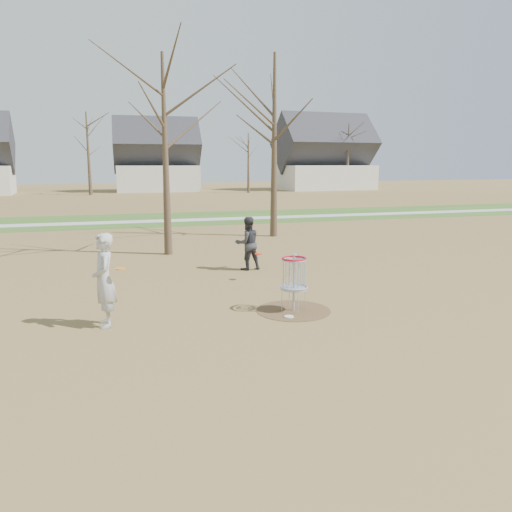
{
  "coord_description": "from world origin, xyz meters",
  "views": [
    {
      "loc": [
        -4.15,
        -10.86,
        3.51
      ],
      "look_at": [
        -0.5,
        1.5,
        1.1
      ],
      "focal_mm": 35.0,
      "sensor_mm": 36.0,
      "label": 1
    }
  ],
  "objects": [
    {
      "name": "ground",
      "position": [
        0.0,
        0.0,
        0.0
      ],
      "size": [
        160.0,
        160.0,
        0.0
      ],
      "primitive_type": "plane",
      "color": "brown",
      "rests_on": "ground"
    },
    {
      "name": "green_band",
      "position": [
        0.0,
        21.0,
        0.01
      ],
      "size": [
        160.0,
        8.0,
        0.01
      ],
      "primitive_type": "cube",
      "color": "#2D5119",
      "rests_on": "ground"
    },
    {
      "name": "footpath",
      "position": [
        0.0,
        20.0,
        0.01
      ],
      "size": [
        160.0,
        1.5,
        0.01
      ],
      "primitive_type": "cube",
      "color": "#9E9E99",
      "rests_on": "green_band"
    },
    {
      "name": "dirt_circle",
      "position": [
        0.0,
        0.0,
        0.01
      ],
      "size": [
        1.8,
        1.8,
        0.01
      ],
      "primitive_type": "cylinder",
      "color": "#47331E",
      "rests_on": "ground"
    },
    {
      "name": "player_standing",
      "position": [
        -4.33,
        0.09,
        1.02
      ],
      "size": [
        0.55,
        0.79,
        2.04
      ],
      "primitive_type": "imported",
      "rotation": [
        0.0,
        0.0,
        -1.48
      ],
      "color": "#ABABAB",
      "rests_on": "ground"
    },
    {
      "name": "player_throwing",
      "position": [
        0.21,
        4.88,
        0.88
      ],
      "size": [
        0.94,
        0.77,
        1.77
      ],
      "primitive_type": "imported",
      "rotation": [
        0.0,
        0.0,
        3.27
      ],
      "color": "#2E2E32",
      "rests_on": "ground"
    },
    {
      "name": "disc_grounded",
      "position": [
        -0.29,
        -0.48,
        0.02
      ],
      "size": [
        0.22,
        0.22,
        0.02
      ],
      "primitive_type": "cylinder",
      "color": "silver",
      "rests_on": "dirt_circle"
    },
    {
      "name": "discs_in_play",
      "position": [
        -1.85,
        1.65,
        1.05
      ],
      "size": [
        4.3,
        3.56,
        0.5
      ],
      "color": "red",
      "rests_on": "ground"
    },
    {
      "name": "disc_golf_basket",
      "position": [
        0.0,
        0.0,
        0.91
      ],
      "size": [
        0.64,
        0.64,
        1.35
      ],
      "color": "#9EA3AD",
      "rests_on": "ground"
    },
    {
      "name": "bare_trees",
      "position": [
        1.78,
        35.79,
        5.35
      ],
      "size": [
        52.62,
        44.98,
        9.0
      ],
      "color": "#382B1E",
      "rests_on": "ground"
    },
    {
      "name": "houses_row",
      "position": [
        4.32,
        52.56,
        3.52
      ],
      "size": [
        56.51,
        10.01,
        7.26
      ],
      "color": "silver",
      "rests_on": "ground"
    }
  ]
}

